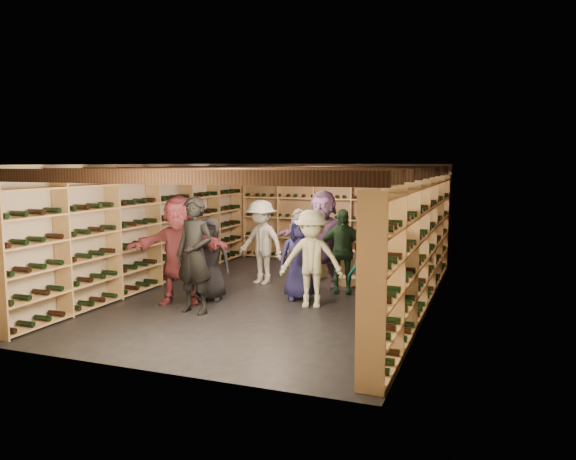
# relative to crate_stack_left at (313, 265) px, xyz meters

# --- Properties ---
(ground) EXTENTS (8.00, 8.00, 0.00)m
(ground) POSITION_rel_crate_stack_left_xyz_m (-0.11, -1.90, -0.26)
(ground) COLOR black
(ground) RESTS_ON ground
(walls) EXTENTS (5.52, 8.02, 2.40)m
(walls) POSITION_rel_crate_stack_left_xyz_m (-0.11, -1.90, 0.95)
(walls) COLOR #B7A48E
(walls) RESTS_ON ground
(ceiling) EXTENTS (5.50, 8.00, 0.01)m
(ceiling) POSITION_rel_crate_stack_left_xyz_m (-0.11, -1.90, 2.15)
(ceiling) COLOR beige
(ceiling) RESTS_ON walls
(ceiling_joists) EXTENTS (5.40, 7.12, 0.18)m
(ceiling_joists) POSITION_rel_crate_stack_left_xyz_m (-0.11, -1.90, 2.01)
(ceiling_joists) COLOR black
(ceiling_joists) RESTS_ON ground
(wine_rack_left) EXTENTS (0.32, 7.50, 2.15)m
(wine_rack_left) POSITION_rel_crate_stack_left_xyz_m (-2.68, -1.90, 0.82)
(wine_rack_left) COLOR tan
(wine_rack_left) RESTS_ON ground
(wine_rack_right) EXTENTS (0.32, 7.50, 2.15)m
(wine_rack_right) POSITION_rel_crate_stack_left_xyz_m (2.46, -1.90, 0.82)
(wine_rack_right) COLOR tan
(wine_rack_right) RESTS_ON ground
(wine_rack_back) EXTENTS (4.70, 0.30, 2.15)m
(wine_rack_back) POSITION_rel_crate_stack_left_xyz_m (-0.11, 1.93, 0.82)
(wine_rack_back) COLOR tan
(wine_rack_back) RESTS_ON ground
(crate_stack_left) EXTENTS (0.58, 0.47, 0.51)m
(crate_stack_left) POSITION_rel_crate_stack_left_xyz_m (0.00, 0.00, 0.00)
(crate_stack_left) COLOR tan
(crate_stack_left) RESTS_ON ground
(crate_stack_right) EXTENTS (0.57, 0.44, 0.51)m
(crate_stack_right) POSITION_rel_crate_stack_left_xyz_m (0.55, 0.56, 0.00)
(crate_stack_right) COLOR tan
(crate_stack_right) RESTS_ON ground
(crate_loose) EXTENTS (0.52, 0.36, 0.17)m
(crate_loose) POSITION_rel_crate_stack_left_xyz_m (0.91, -0.57, -0.17)
(crate_loose) COLOR tan
(crate_loose) RESTS_ON ground
(person_0) EXTENTS (0.83, 0.67, 1.48)m
(person_0) POSITION_rel_crate_stack_left_xyz_m (-1.08, -2.59, 0.48)
(person_0) COLOR black
(person_0) RESTS_ON ground
(person_1) EXTENTS (0.75, 0.55, 1.89)m
(person_1) POSITION_rel_crate_stack_left_xyz_m (-0.89, -3.44, 0.69)
(person_1) COLOR black
(person_1) RESTS_ON ground
(person_3) EXTENTS (1.17, 0.83, 1.65)m
(person_3) POSITION_rel_crate_stack_left_xyz_m (0.76, -2.41, 0.57)
(person_3) COLOR #BFBE95
(person_3) RESTS_ON ground
(person_4) EXTENTS (0.96, 0.60, 1.52)m
(person_4) POSITION_rel_crate_stack_left_xyz_m (2.07, -3.53, 0.51)
(person_4) COLOR #1A706E
(person_4) RESTS_ON ground
(person_5) EXTENTS (1.83, 1.15, 1.88)m
(person_5) POSITION_rel_crate_stack_left_xyz_m (-1.46, -2.99, 0.69)
(person_5) COLOR brown
(person_5) RESTS_ON ground
(person_6) EXTENTS (0.85, 0.71, 1.49)m
(person_6) POSITION_rel_crate_stack_left_xyz_m (0.40, -2.00, 0.49)
(person_6) COLOR #1E1D4E
(person_6) RESTS_ON ground
(person_7) EXTENTS (0.59, 0.43, 1.51)m
(person_7) POSITION_rel_crate_stack_left_xyz_m (-0.07, -0.72, 0.50)
(person_7) COLOR gray
(person_7) RESTS_ON ground
(person_8) EXTENTS (0.83, 0.71, 1.50)m
(person_8) POSITION_rel_crate_stack_left_xyz_m (1.44, -0.97, 0.50)
(person_8) COLOR #4C2418
(person_8) RESTS_ON ground
(person_9) EXTENTS (1.23, 0.92, 1.69)m
(person_9) POSITION_rel_crate_stack_left_xyz_m (-0.76, -1.04, 0.59)
(person_9) COLOR #9E9B90
(person_9) RESTS_ON ground
(person_10) EXTENTS (0.99, 0.60, 1.58)m
(person_10) POSITION_rel_crate_stack_left_xyz_m (0.96, -1.22, 0.54)
(person_10) COLOR #26492E
(person_10) RESTS_ON ground
(person_11) EXTENTS (1.79, 0.64, 1.91)m
(person_11) POSITION_rel_crate_stack_left_xyz_m (0.47, -0.85, 0.70)
(person_11) COLOR #835A8D
(person_11) RESTS_ON ground
(person_12) EXTENTS (0.95, 0.64, 1.90)m
(person_12) POSITION_rel_crate_stack_left_xyz_m (2.07, -0.60, 0.70)
(person_12) COLOR #323337
(person_12) RESTS_ON ground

